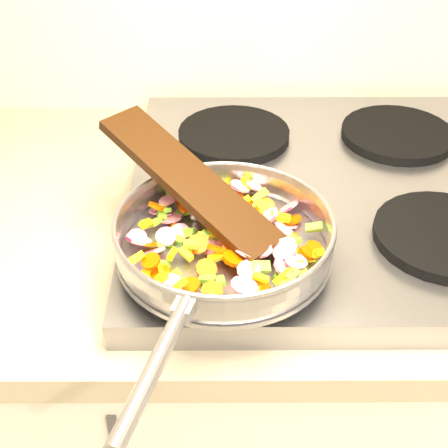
{
  "coord_description": "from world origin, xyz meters",
  "views": [
    {
      "loc": [
        -0.86,
        0.86,
        1.47
      ],
      "look_at": [
        -0.86,
        1.48,
        1.0
      ],
      "focal_mm": 50.0,
      "sensor_mm": 36.0,
      "label": 1
    }
  ],
  "objects": [
    {
      "name": "saute_pan",
      "position": [
        -0.86,
        1.48,
        0.98
      ],
      "size": [
        0.31,
        0.47,
        0.05
      ],
      "rotation": [
        0.0,
        0.0,
        -0.3
      ],
      "color": "#9E9EA5",
      "rests_on": "grate_fl"
    },
    {
      "name": "grate_bl",
      "position": [
        -0.84,
        1.81,
        0.95
      ],
      "size": [
        0.19,
        0.19,
        0.02
      ],
      "primitive_type": "cylinder",
      "color": "black",
      "rests_on": "cooktop"
    },
    {
      "name": "grate_br",
      "position": [
        -0.56,
        1.81,
        0.95
      ],
      "size": [
        0.19,
        0.19,
        0.02
      ],
      "primitive_type": "cylinder",
      "color": "black",
      "rests_on": "cooktop"
    },
    {
      "name": "wooden_spatula",
      "position": [
        -0.9,
        1.55,
        1.02
      ],
      "size": [
        0.25,
        0.25,
        0.1
      ],
      "primitive_type": "cube",
      "rotation": [
        0.0,
        -0.29,
        2.37
      ],
      "color": "black",
      "rests_on": "saute_pan"
    },
    {
      "name": "cooktop",
      "position": [
        -0.7,
        1.67,
        0.92
      ],
      "size": [
        0.6,
        0.6,
        0.04
      ],
      "primitive_type": "cube",
      "color": "#939399",
      "rests_on": "counter_top"
    },
    {
      "name": "grate_fl",
      "position": [
        -0.84,
        1.52,
        0.95
      ],
      "size": [
        0.19,
        0.19,
        0.02
      ],
      "primitive_type": "cylinder",
      "color": "black",
      "rests_on": "cooktop"
    },
    {
      "name": "grate_fr",
      "position": [
        -0.56,
        1.52,
        0.95
      ],
      "size": [
        0.19,
        0.19,
        0.02
      ],
      "primitive_type": "cylinder",
      "color": "black",
      "rests_on": "cooktop"
    },
    {
      "name": "vegetable_heap",
      "position": [
        -0.86,
        1.49,
        0.98
      ],
      "size": [
        0.26,
        0.25,
        0.05
      ],
      "color": "#DF4500",
      "rests_on": "saute_pan"
    }
  ]
}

